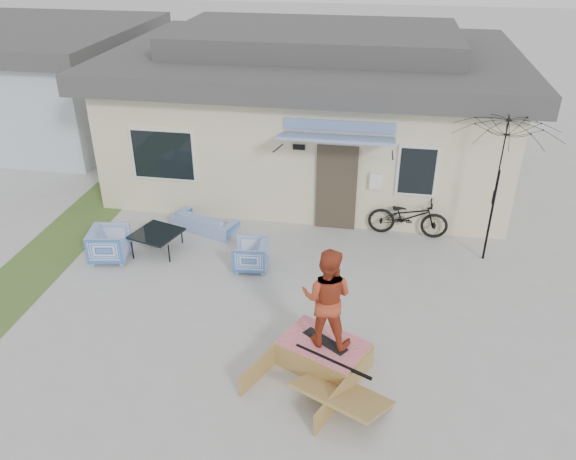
% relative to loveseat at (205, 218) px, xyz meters
% --- Properties ---
extents(ground, '(90.00, 90.00, 0.00)m').
position_rel_loveseat_xyz_m(ground, '(2.05, -3.81, -0.31)').
color(ground, '#A4A5A3').
rests_on(ground, ground).
extents(grass_strip, '(1.40, 8.00, 0.01)m').
position_rel_loveseat_xyz_m(grass_strip, '(-3.15, -1.81, -0.31)').
color(grass_strip, '#3D5A27').
rests_on(grass_strip, ground).
extents(house, '(10.80, 8.49, 4.10)m').
position_rel_loveseat_xyz_m(house, '(2.05, 4.18, 1.63)').
color(house, beige).
rests_on(house, ground).
extents(neighbor_house, '(8.60, 7.60, 3.50)m').
position_rel_loveseat_xyz_m(neighbor_house, '(-8.45, 6.19, 1.47)').
color(neighbor_house, '#B1BECF').
rests_on(neighbor_house, ground).
extents(loveseat, '(1.67, 0.98, 0.63)m').
position_rel_loveseat_xyz_m(loveseat, '(0.00, 0.00, 0.00)').
color(loveseat, '#275AAC').
rests_on(loveseat, ground).
extents(armchair_left, '(0.86, 0.90, 0.81)m').
position_rel_loveseat_xyz_m(armchair_left, '(-1.66, -1.62, 0.09)').
color(armchair_left, '#275AAC').
rests_on(armchair_left, ground).
extents(armchair_right, '(0.70, 0.74, 0.71)m').
position_rel_loveseat_xyz_m(armchair_right, '(1.45, -1.48, 0.04)').
color(armchair_right, '#275AAC').
rests_on(armchair_right, ground).
extents(coffee_table, '(1.18, 1.18, 0.46)m').
position_rel_loveseat_xyz_m(coffee_table, '(-0.77, -1.12, -0.08)').
color(coffee_table, black).
rests_on(coffee_table, ground).
extents(bicycle, '(1.88, 0.72, 1.19)m').
position_rel_loveseat_xyz_m(bicycle, '(4.76, 0.57, 0.28)').
color(bicycle, black).
rests_on(bicycle, ground).
extents(patio_umbrella, '(2.21, 2.05, 2.20)m').
position_rel_loveseat_xyz_m(patio_umbrella, '(6.42, -0.24, 1.44)').
color(patio_umbrella, black).
rests_on(patio_umbrella, ground).
extents(skate_ramp, '(2.02, 2.24, 0.46)m').
position_rel_loveseat_xyz_m(skate_ramp, '(3.32, -4.23, -0.08)').
color(skate_ramp, olive).
rests_on(skate_ramp, ground).
extents(skateboard, '(0.81, 0.65, 0.05)m').
position_rel_loveseat_xyz_m(skateboard, '(3.34, -4.19, 0.17)').
color(skateboard, black).
rests_on(skateboard, skate_ramp).
extents(skater, '(0.92, 0.76, 1.74)m').
position_rel_loveseat_xyz_m(skater, '(3.34, -4.19, 1.07)').
color(skater, '#A93E22').
rests_on(skater, skateboard).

